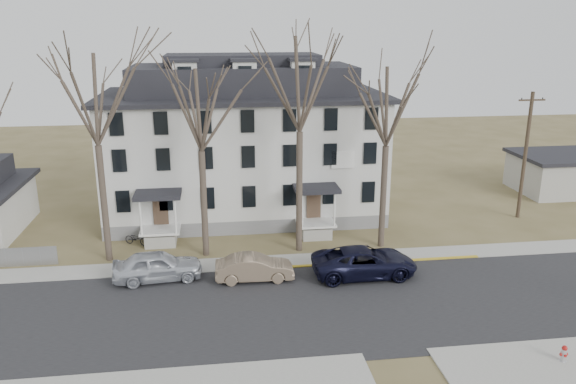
{
  "coord_description": "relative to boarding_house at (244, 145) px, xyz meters",
  "views": [
    {
      "loc": [
        -4.13,
        -23.76,
        14.23
      ],
      "look_at": [
        0.17,
        9.0,
        4.23
      ],
      "focal_mm": 35.0,
      "sensor_mm": 36.0,
      "label": 1
    }
  ],
  "objects": [
    {
      "name": "bicycle_left",
      "position": [
        -7.59,
        -5.97,
        -4.92
      ],
      "size": [
        1.82,
        1.34,
        0.91
      ],
      "primitive_type": "imported",
      "rotation": [
        0.0,
        0.0,
        1.09
      ],
      "color": "black",
      "rests_on": "ground"
    },
    {
      "name": "car_navy",
      "position": [
        6.19,
        -12.5,
        -4.53
      ],
      "size": [
        6.12,
        2.87,
        1.69
      ],
      "primitive_type": "imported",
      "rotation": [
        0.0,
        0.0,
        1.58
      ],
      "color": "black",
      "rests_on": "ground"
    },
    {
      "name": "tree_far_left",
      "position": [
        -9.0,
        -8.15,
        4.96
      ],
      "size": [
        8.4,
        8.4,
        13.72
      ],
      "color": "#473B31",
      "rests_on": "ground"
    },
    {
      "name": "yellow_curb",
      "position": [
        7.0,
        -10.85,
        -5.38
      ],
      "size": [
        14.0,
        0.25,
        0.06
      ],
      "primitive_type": "cube",
      "color": "gold",
      "rests_on": "ground"
    },
    {
      "name": "boarding_house",
      "position": [
        0.0,
        0.0,
        0.0
      ],
      "size": [
        20.8,
        12.36,
        12.05
      ],
      "color": "slate",
      "rests_on": "ground"
    },
    {
      "name": "distant_building",
      "position": [
        28.0,
        2.05,
        -3.7
      ],
      "size": [
        8.5,
        6.5,
        3.35
      ],
      "color": "#A09F97",
      "rests_on": "ground"
    },
    {
      "name": "tree_mid_left",
      "position": [
        -3.0,
        -8.15,
        4.22
      ],
      "size": [
        7.8,
        7.8,
        12.74
      ],
      "color": "#473B31",
      "rests_on": "ground"
    },
    {
      "name": "tree_center",
      "position": [
        3.0,
        -8.15,
        5.71
      ],
      "size": [
        9.0,
        9.0,
        14.7
      ],
      "color": "#473B31",
      "rests_on": "ground"
    },
    {
      "name": "utility_pole_far",
      "position": [
        20.5,
        -3.95,
        -0.47
      ],
      "size": [
        2.0,
        0.28,
        9.5
      ],
      "color": "#3D3023",
      "rests_on": "ground"
    },
    {
      "name": "fire_hydrant",
      "position": [
        12.54,
        -22.17,
        -4.96
      ],
      "size": [
        0.34,
        0.32,
        0.83
      ],
      "color": "#B7B7BA",
      "rests_on": "ground"
    },
    {
      "name": "car_silver",
      "position": [
        -5.7,
        -11.53,
        -4.52
      ],
      "size": [
        5.21,
        2.51,
        1.71
      ],
      "primitive_type": "imported",
      "rotation": [
        0.0,
        0.0,
        1.67
      ],
      "color": "silver",
      "rests_on": "ground"
    },
    {
      "name": "main_road",
      "position": [
        2.0,
        -15.95,
        -5.38
      ],
      "size": [
        120.0,
        10.0,
        0.04
      ],
      "primitive_type": "cube",
      "color": "#27272A",
      "rests_on": "ground"
    },
    {
      "name": "ground",
      "position": [
        2.0,
        -17.95,
        -5.38
      ],
      "size": [
        120.0,
        120.0,
        0.0
      ],
      "primitive_type": "plane",
      "color": "brown",
      "rests_on": "ground"
    },
    {
      "name": "far_sidewalk",
      "position": [
        2.0,
        -9.95,
        -5.38
      ],
      "size": [
        120.0,
        2.0,
        0.08
      ],
      "primitive_type": "cube",
      "color": "#A09F97",
      "rests_on": "ground"
    },
    {
      "name": "tree_mid_right",
      "position": [
        8.5,
        -8.15,
        4.22
      ],
      "size": [
        7.8,
        7.8,
        12.74
      ],
      "color": "#473B31",
      "rests_on": "ground"
    },
    {
      "name": "car_tan",
      "position": [
        -0.2,
        -12.26,
        -4.64
      ],
      "size": [
        4.49,
        1.62,
        1.47
      ],
      "primitive_type": "imported",
      "rotation": [
        0.0,
        0.0,
        1.56
      ],
      "color": "#7E6B55",
      "rests_on": "ground"
    }
  ]
}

